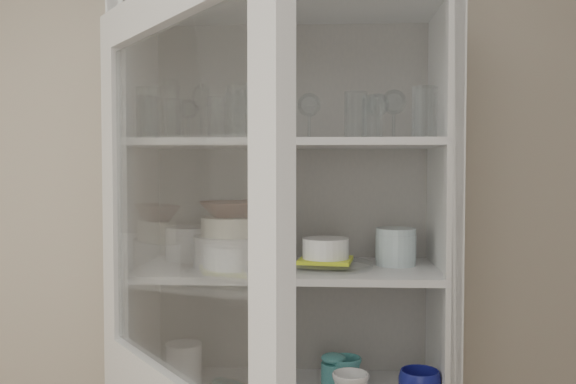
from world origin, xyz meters
The scene contains 27 objects.
wall_back centered at (0.00, 1.50, 1.30)m, with size 3.60×0.02×2.60m, color #C2B1A0.
pantry_cabinet centered at (0.20, 1.34, 0.94)m, with size 1.00×0.45×2.10m.
tumbler_0 centered at (-0.21, 1.14, 1.74)m, with size 0.08×0.08×0.15m, color silver.
tumbler_1 centered at (-0.21, 1.13, 1.72)m, with size 0.06×0.06×0.13m, color silver.
tumbler_2 centered at (0.07, 1.11, 1.74)m, with size 0.08×0.08×0.15m, color silver.
tumbler_3 centered at (0.09, 1.16, 1.73)m, with size 0.07×0.07×0.15m, color silver.
tumbler_4 centered at (0.45, 1.14, 1.72)m, with size 0.06×0.06×0.12m, color silver.
tumbler_5 centered at (0.41, 1.15, 1.73)m, with size 0.07×0.07×0.14m, color silver.
tumbler_6 centered at (0.60, 1.11, 1.73)m, with size 0.07×0.07×0.15m, color silver.
tumbler_7 centered at (-0.16, 1.25, 1.73)m, with size 0.07×0.07×0.13m, color silver.
tumbler_8 centered at (0.03, 1.28, 1.74)m, with size 0.08×0.08×0.15m, color silver.
tumbler_9 centered at (-0.02, 1.25, 1.73)m, with size 0.07×0.07×0.14m, color silver.
goblet_0 centered at (-0.14, 1.34, 1.74)m, with size 0.07×0.07×0.15m, color silver, non-canonical shape.
goblet_1 centered at (0.26, 1.37, 1.75)m, with size 0.08×0.08×0.17m, color silver, non-canonical shape.
goblet_2 centered at (0.49, 1.36, 1.75)m, with size 0.08×0.08×0.17m, color silver, non-canonical shape.
goblet_3 centered at (0.54, 1.36, 1.75)m, with size 0.08×0.08×0.18m, color silver, non-canonical shape.
plate_stack_front centered at (0.02, 1.25, 1.31)m, with size 0.24×0.24×0.10m, color white.
plate_stack_back centered at (-0.14, 1.40, 1.32)m, with size 0.19×0.19×0.11m, color white.
cream_bowl centered at (0.02, 1.25, 1.39)m, with size 0.19×0.19×0.06m, color white.
terracotta_bowl centered at (0.02, 1.25, 1.44)m, with size 0.20×0.20×0.05m, color #472419.
glass_platter centered at (0.32, 1.25, 1.27)m, with size 0.30×0.30×0.02m, color silver.
yellow_trivet centered at (0.32, 1.25, 1.28)m, with size 0.16×0.16×0.01m, color yellow.
white_ramekin centered at (0.32, 1.25, 1.32)m, with size 0.15×0.15×0.06m, color white.
grey_bowl_stack centered at (0.55, 1.31, 1.32)m, with size 0.13×0.13×0.12m, color silver.
mug_teal centered at (0.39, 1.30, 0.91)m, with size 0.10×0.10×0.10m, color teal.
teal_jar centered at (0.35, 1.30, 0.91)m, with size 0.08×0.08×0.10m.
white_canister centered at (-0.14, 1.28, 0.93)m, with size 0.12×0.12×0.14m, color white.
Camera 1 is at (0.32, -0.66, 1.58)m, focal length 38.00 mm.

